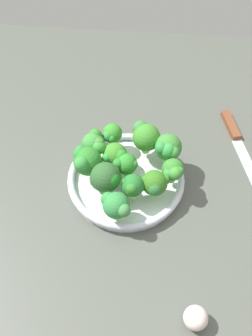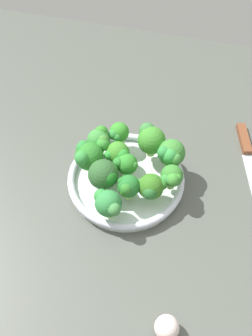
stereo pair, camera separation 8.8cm
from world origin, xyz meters
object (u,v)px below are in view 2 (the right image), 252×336
Objects in this scene: broccoli_floret_9 at (119,133)px; broccoli_floret_0 at (172,177)px; bowl at (126,180)px; broccoli_floret_10 at (151,187)px; broccoli_floret_1 at (118,154)px; broccoli_floret_3 at (108,203)px; garlic_bulb at (167,327)px; broccoli_floret_7 at (100,140)px; broccoli_floret_4 at (128,187)px; broccoli_floret_8 at (88,156)px; broccoli_floret_6 at (171,154)px; broccoli_floret_2 at (104,175)px; broccoli_floret_11 at (126,164)px; knife at (248,154)px; broccoli_floret_5 at (150,138)px.

broccoli_floret_0 is at bearing 146.35° from broccoli_floret_9.
broccoli_floret_10 is at bearing 148.89° from bowl.
broccoli_floret_1 is (13.19, -3.81, -0.77)cm from broccoli_floret_0.
bowl is 11.96cm from broccoli_floret_0.
broccoli_floret_3 is at bearing 39.44° from broccoli_floret_0.
broccoli_floret_7 is at bearing -57.03° from garlic_bulb.
bowl is 4.30× the size of broccoli_floret_9.
broccoli_floret_9 is at bearing -65.08° from bowl.
broccoli_floret_4 is 5.03cm from broccoli_floret_10.
broccoli_floret_8 reaches higher than broccoli_floret_4.
broccoli_floret_8 is at bearing -3.05° from broccoli_floret_0.
garlic_bulb is at bearing 117.05° from bowl.
broccoli_floret_6 is 16.87cm from broccoli_floret_7.
broccoli_floret_0 is (-10.48, 0.76, 5.72)cm from bowl.
broccoli_floret_4 is (-1.81, 5.47, 5.39)cm from bowl.
broccoli_floret_2 is 5.92cm from broccoli_floret_11.
bowl is 3.95× the size of broccoli_floret_7.
broccoli_floret_0 is 1.03× the size of broccoli_floret_10.
broccoli_floret_9 is at bearing -16.54° from broccoli_floret_6.
broccoli_floret_2 is 1.17× the size of broccoli_floret_3.
broccoli_floret_0 reaches higher than broccoli_floret_4.
broccoli_floret_7 is 0.92× the size of broccoli_floret_8.
broccoli_floret_3 is 0.95× the size of broccoli_floret_7.
broccoli_floret_6 is (-10.33, -15.40, 1.17)cm from broccoli_floret_3.
broccoli_floret_7 reaches higher than bowl.
knife is (-31.03, -19.91, -6.80)cm from broccoli_floret_2.
broccoli_floret_0 is at bearing 103.06° from broccoli_floret_6.
broccoli_floret_1 is at bearing 39.68° from broccoli_floret_5.
broccoli_floret_6 reaches higher than broccoli_floret_0.
broccoli_floret_8 is at bearing -39.57° from broccoli_floret_2.
broccoli_floret_9 is (14.65, -9.75, -0.44)cm from broccoli_floret_0.
broccoli_floret_7 is at bearing -67.59° from broccoli_floret_2.
broccoli_floret_9 is at bearing -134.95° from broccoli_floret_7.
broccoli_floret_5 is 40.95cm from garlic_bulb.
broccoli_floret_2 is at bearing -0.03° from broccoli_floret_10.
broccoli_floret_5 is 1.26× the size of broccoli_floret_10.
garlic_bulb is (-6.41, 35.48, -5.59)cm from broccoli_floret_6.
broccoli_floret_1 reaches higher than bowl.
broccoli_floret_2 is at bearing 45.92° from bowl.
broccoli_floret_6 is (-5.49, 3.28, -0.21)cm from broccoli_floret_5.
broccoli_floret_9 is 32.73cm from knife.
broccoli_floret_10 is at bearing 142.94° from broccoli_floret_1.
broccoli_floret_0 is 1.05× the size of broccoli_floret_4.
broccoli_floret_8 is at bearing -1.75° from bowl.
broccoli_floret_8 reaches higher than broccoli_floret_11.
broccoli_floret_11 is (-8.85, -0.30, -0.72)cm from broccoli_floret_8.
broccoli_floret_6 reaches higher than bowl.
broccoli_floret_8 reaches higher than broccoli_floret_9.
broccoli_floret_5 is at bearing -72.94° from garlic_bulb.
broccoli_floret_10 is at bearing 129.71° from broccoli_floret_9.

